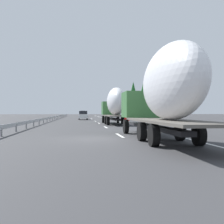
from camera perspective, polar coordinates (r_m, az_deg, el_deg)
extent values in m
plane|color=#38383A|center=(56.02, -6.01, -1.62)|extent=(260.00, 260.00, 0.00)
cube|color=white|center=(18.26, 1.66, -5.03)|extent=(3.20, 0.20, 0.01)
cube|color=white|center=(27.96, -1.35, -3.27)|extent=(3.20, 0.20, 0.01)
cube|color=white|center=(37.82, -2.82, -2.41)|extent=(3.20, 0.20, 0.01)
cube|color=white|center=(46.22, -3.57, -1.97)|extent=(3.20, 0.20, 0.01)
cube|color=white|center=(59.40, -4.32, -1.52)|extent=(3.20, 0.20, 0.01)
cube|color=white|center=(64.01, -4.51, -1.41)|extent=(3.20, 0.20, 0.01)
cube|color=white|center=(61.35, -0.94, -1.47)|extent=(110.00, 0.20, 0.01)
cube|color=#387038|center=(39.11, -0.31, 0.82)|extent=(2.40, 2.50, 1.90)
cube|color=black|center=(40.21, -0.49, 1.51)|extent=(0.08, 2.12, 0.80)
cube|color=#262628|center=(36.39, 0.19, -1.46)|extent=(10.12, 0.70, 0.24)
cube|color=#59544C|center=(33.65, 0.78, -0.78)|extent=(8.60, 2.50, 0.12)
ellipsoid|color=white|center=(33.28, 0.87, 2.28)|extent=(6.33, 2.20, 3.44)
cube|color=red|center=(29.55, 3.21, -1.35)|extent=(0.04, 0.56, 0.56)
cylinder|color=black|center=(39.01, -1.91, -1.58)|extent=(1.04, 0.30, 1.04)
cylinder|color=black|center=(39.26, 1.29, -1.57)|extent=(1.04, 0.30, 1.04)
cylinder|color=black|center=(34.73, -1.29, -1.77)|extent=(1.04, 0.35, 1.04)
cylinder|color=black|center=(35.02, 2.30, -1.76)|extent=(1.04, 0.35, 1.04)
cylinder|color=black|center=(32.34, -0.87, -1.91)|extent=(1.04, 0.35, 1.04)
cylinder|color=black|center=(32.65, 2.97, -1.89)|extent=(1.04, 0.35, 1.04)
cube|color=#387038|center=(20.08, 6.07, 1.56)|extent=(2.40, 2.50, 1.90)
cube|color=black|center=(21.18, 5.40, 2.84)|extent=(0.08, 2.12, 0.80)
cube|color=#262628|center=(17.04, 8.47, -3.14)|extent=(11.62, 0.70, 0.24)
cube|color=#59544C|center=(14.01, 11.91, -1.91)|extent=(10.23, 2.50, 0.12)
ellipsoid|color=white|center=(13.72, 12.43, 6.22)|extent=(7.29, 2.20, 3.79)
cylinder|color=black|center=(19.89, 2.98, -3.12)|extent=(1.04, 0.30, 1.04)
cylinder|color=black|center=(20.38, 9.09, -3.05)|extent=(1.04, 0.30, 1.04)
cylinder|color=black|center=(14.89, 6.39, -4.18)|extent=(1.04, 0.35, 1.04)
cylinder|color=black|center=(15.54, 14.32, -4.01)|extent=(1.04, 0.35, 1.04)
cylinder|color=black|center=(12.57, 8.92, -4.96)|extent=(1.04, 0.35, 1.04)
cylinder|color=black|center=(13.34, 18.08, -4.67)|extent=(1.04, 0.35, 1.04)
cube|color=white|center=(55.38, -6.21, -0.87)|extent=(4.67, 1.85, 0.84)
cube|color=black|center=(55.02, -6.20, -0.11)|extent=(2.57, 1.63, 0.65)
cylinder|color=black|center=(56.83, -7.06, -1.28)|extent=(0.64, 0.22, 0.64)
cylinder|color=black|center=(56.85, -5.40, -1.27)|extent=(0.64, 0.22, 0.64)
cylinder|color=black|center=(53.93, -7.06, -1.35)|extent=(0.64, 0.22, 0.64)
cylinder|color=black|center=(53.96, -5.31, -1.34)|extent=(0.64, 0.22, 0.64)
cube|color=gold|center=(92.71, -6.23, -0.51)|extent=(4.29, 1.74, 0.84)
cube|color=black|center=(92.38, -6.23, 0.01)|extent=(2.36, 1.53, 0.84)
cylinder|color=black|center=(94.04, -6.71, -0.76)|extent=(0.64, 0.22, 0.64)
cylinder|color=black|center=(94.06, -5.77, -0.76)|extent=(0.64, 0.22, 0.64)
cylinder|color=black|center=(91.37, -6.70, -0.78)|extent=(0.64, 0.22, 0.64)
cylinder|color=black|center=(91.39, -5.74, -0.78)|extent=(0.64, 0.22, 0.64)
cylinder|color=gray|center=(55.96, 0.88, -0.33)|extent=(0.10, 0.10, 2.52)
cube|color=#2D569E|center=(55.98, 0.88, 1.31)|extent=(0.06, 0.90, 0.70)
cylinder|color=#472D19|center=(53.80, 4.57, -0.63)|extent=(0.27, 0.27, 1.99)
cone|color=#1E5B23|center=(53.89, 4.57, 3.45)|extent=(2.87, 2.87, 5.67)
cylinder|color=#472D19|center=(47.40, 10.59, -0.87)|extent=(0.37, 0.37, 1.73)
cone|color=#286B2D|center=(47.48, 10.59, 3.58)|extent=(3.47, 3.47, 5.64)
cylinder|color=#472D19|center=(53.65, 6.68, -0.68)|extent=(0.32, 0.32, 1.90)
cone|color=#286B2D|center=(53.73, 6.68, 3.25)|extent=(2.75, 2.75, 5.48)
cylinder|color=#472D19|center=(68.31, 2.53, -0.59)|extent=(0.25, 0.25, 1.76)
cone|color=#286B2D|center=(68.34, 2.53, 1.97)|extent=(3.96, 3.96, 4.33)
cylinder|color=#472D19|center=(56.51, 6.48, -0.95)|extent=(0.28, 0.28, 1.29)
cone|color=#194C1E|center=(56.53, 6.48, 1.64)|extent=(3.37, 3.37, 3.81)
cube|color=#9EA0A5|center=(59.21, -11.87, -0.95)|extent=(94.00, 0.06, 0.32)
cube|color=slate|center=(18.86, -22.60, -3.97)|extent=(0.10, 0.10, 0.60)
cube|color=slate|center=(22.82, -19.83, -3.27)|extent=(0.10, 0.10, 0.60)
cube|color=slate|center=(26.81, -17.88, -2.78)|extent=(0.10, 0.10, 0.60)
cube|color=slate|center=(30.83, -16.44, -2.41)|extent=(0.10, 0.10, 0.60)
cube|color=slate|center=(34.86, -15.33, -2.13)|extent=(0.10, 0.10, 0.60)
cube|color=slate|center=(38.91, -14.45, -1.91)|extent=(0.10, 0.10, 0.60)
cube|color=slate|center=(42.96, -13.74, -1.72)|extent=(0.10, 0.10, 0.60)
cube|color=slate|center=(47.02, -13.15, -1.57)|extent=(0.10, 0.10, 0.60)
cube|color=slate|center=(51.08, -12.66, -1.44)|extent=(0.10, 0.10, 0.60)
cube|color=slate|center=(55.15, -12.23, -1.34)|extent=(0.10, 0.10, 0.60)
cube|color=slate|center=(59.22, -11.87, -1.24)|extent=(0.10, 0.10, 0.60)
cube|color=slate|center=(63.29, -11.55, -1.16)|extent=(0.10, 0.10, 0.60)
cube|color=slate|center=(67.37, -11.27, -1.09)|extent=(0.10, 0.10, 0.60)
cube|color=slate|center=(71.44, -11.03, -1.02)|extent=(0.10, 0.10, 0.60)
cube|color=slate|center=(75.52, -10.81, -0.97)|extent=(0.10, 0.10, 0.60)
cube|color=slate|center=(79.60, -10.61, -0.92)|extent=(0.10, 0.10, 0.60)
cube|color=slate|center=(83.67, -10.43, -0.87)|extent=(0.10, 0.10, 0.60)
cube|color=slate|center=(87.75, -10.27, -0.83)|extent=(0.10, 0.10, 0.60)
cube|color=slate|center=(91.83, -10.12, -0.79)|extent=(0.10, 0.10, 0.60)
cube|color=slate|center=(95.91, -9.99, -0.76)|extent=(0.10, 0.10, 0.60)
cube|color=slate|center=(100.00, -9.86, -0.72)|extent=(0.10, 0.10, 0.60)
cube|color=slate|center=(104.08, -9.75, -0.69)|extent=(0.10, 0.10, 0.60)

